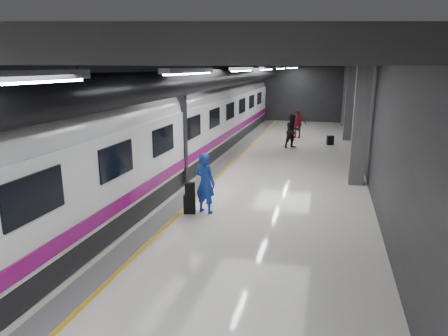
% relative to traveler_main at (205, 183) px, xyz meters
% --- Properties ---
extents(ground, '(40.00, 40.00, 0.00)m').
position_rel_traveler_main_xyz_m(ground, '(0.20, 2.54, -0.96)').
color(ground, silver).
rests_on(ground, ground).
extents(platform_hall, '(10.02, 40.02, 4.51)m').
position_rel_traveler_main_xyz_m(platform_hall, '(-0.08, 3.49, 2.58)').
color(platform_hall, black).
rests_on(platform_hall, ground).
extents(train, '(3.05, 38.00, 4.05)m').
position_rel_traveler_main_xyz_m(train, '(-3.04, 2.54, 1.11)').
color(train, black).
rests_on(train, ground).
extents(traveler_main, '(0.81, 0.66, 1.92)m').
position_rel_traveler_main_xyz_m(traveler_main, '(0.00, 0.00, 0.00)').
color(traveler_main, blue).
rests_on(traveler_main, ground).
extents(suitcase_main, '(0.41, 0.31, 0.59)m').
position_rel_traveler_main_xyz_m(suitcase_main, '(-0.45, -0.22, -0.66)').
color(suitcase_main, black).
rests_on(suitcase_main, ground).
extents(shoulder_bag, '(0.35, 0.27, 0.42)m').
position_rel_traveler_main_xyz_m(shoulder_bag, '(-0.42, -0.24, -0.16)').
color(shoulder_bag, black).
rests_on(shoulder_bag, suitcase_main).
extents(traveler_far_a, '(1.18, 1.15, 1.92)m').
position_rel_traveler_main_xyz_m(traveler_far_a, '(1.66, 11.01, -0.00)').
color(traveler_far_a, black).
rests_on(traveler_far_a, ground).
extents(traveler_far_b, '(1.13, 0.59, 1.83)m').
position_rel_traveler_main_xyz_m(traveler_far_b, '(1.63, 14.44, -0.04)').
color(traveler_far_b, maroon).
rests_on(traveler_far_b, ground).
extents(suitcase_far, '(0.43, 0.37, 0.54)m').
position_rel_traveler_main_xyz_m(suitcase_far, '(3.73, 12.49, -0.69)').
color(suitcase_far, black).
rests_on(suitcase_far, ground).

